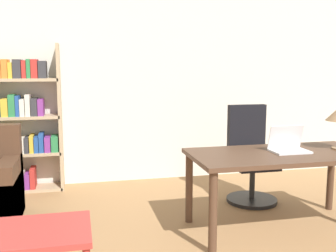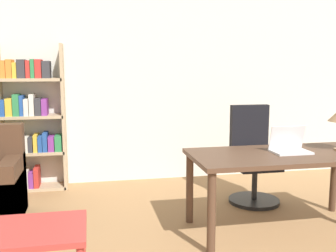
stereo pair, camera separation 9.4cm
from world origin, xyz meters
name	(u,v)px [view 1 (the left image)]	position (x,y,z in m)	size (l,w,h in m)	color
wall_back	(134,79)	(0.00, 4.53, 1.35)	(8.00, 0.06, 2.70)	silver
desk	(281,162)	(1.08, 2.59, 0.63)	(1.67, 0.81, 0.72)	#4C3323
laptop	(288,146)	(1.16, 2.62, 0.78)	(0.34, 0.23, 0.24)	silver
office_chair	(250,159)	(1.15, 3.41, 0.47)	(0.56, 0.56, 1.08)	black
side_table_blue	(42,243)	(-0.96, 1.77, 0.44)	(0.58, 0.52, 0.52)	#B2332D
bookshelf	(25,123)	(-1.34, 4.34, 0.83)	(0.77, 0.28, 1.78)	tan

